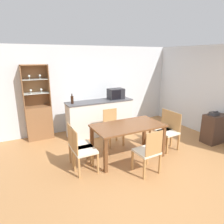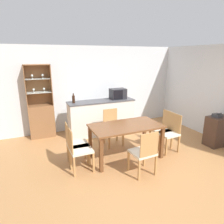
{
  "view_description": "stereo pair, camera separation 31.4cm",
  "coord_description": "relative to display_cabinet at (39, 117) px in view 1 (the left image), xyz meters",
  "views": [
    {
      "loc": [
        -2.44,
        -3.22,
        2.27
      ],
      "look_at": [
        -0.22,
        1.15,
        0.87
      ],
      "focal_mm": 32.0,
      "sensor_mm": 36.0,
      "label": 1
    },
    {
      "loc": [
        -2.16,
        -3.35,
        2.27
      ],
      "look_at": [
        -0.22,
        1.15,
        0.87
      ],
      "focal_mm": 32.0,
      "sensor_mm": 36.0,
      "label": 2
    }
  ],
  "objects": [
    {
      "name": "wine_bottle",
      "position": [
        0.84,
        -0.47,
        0.51
      ],
      "size": [
        0.07,
        0.07,
        0.27
      ],
      "color": "black",
      "rests_on": "kitchen_counter"
    },
    {
      "name": "dining_chair_side_left_far",
      "position": [
        0.52,
        -1.93,
        -0.15
      ],
      "size": [
        0.44,
        0.44,
        0.92
      ],
      "rotation": [
        0.0,
        0.0,
        -1.6
      ],
      "color": "beige",
      "rests_on": "ground_plane"
    },
    {
      "name": "ground_plane",
      "position": [
        1.86,
        -2.42,
        -0.61
      ],
      "size": [
        18.0,
        18.0,
        0.0
      ],
      "primitive_type": "plane",
      "color": "#B27A47"
    },
    {
      "name": "dining_chair_head_far",
      "position": [
        1.64,
        -1.3,
        -0.15
      ],
      "size": [
        0.43,
        0.43,
        0.92
      ],
      "rotation": [
        0.0,
        0.0,
        3.13
      ],
      "color": "beige",
      "rests_on": "ground_plane"
    },
    {
      "name": "dining_table",
      "position": [
        1.64,
        -2.06,
        0.05
      ],
      "size": [
        1.58,
        0.85,
        0.77
      ],
      "color": "brown",
      "rests_on": "ground_plane"
    },
    {
      "name": "telephone",
      "position": [
        4.04,
        -2.41,
        0.2
      ],
      "size": [
        0.18,
        0.19,
        0.11
      ],
      "color": "#38383D",
      "rests_on": "side_cabinet"
    },
    {
      "name": "wall_right",
      "position": [
        4.44,
        -2.12,
        0.66
      ],
      "size": [
        0.06,
        4.6,
        2.55
      ],
      "color": "silver",
      "rests_on": "ground_plane"
    },
    {
      "name": "wall_back",
      "position": [
        1.86,
        0.21,
        0.66
      ],
      "size": [
        6.8,
        0.06,
        2.55
      ],
      "color": "silver",
      "rests_on": "ground_plane"
    },
    {
      "name": "side_cabinet",
      "position": [
        4.12,
        -2.42,
        -0.23
      ],
      "size": [
        0.58,
        0.39,
        0.77
      ],
      "color": "#422D23",
      "rests_on": "ground_plane"
    },
    {
      "name": "dining_chair_side_right_near",
      "position": [
        2.76,
        -2.18,
        -0.15
      ],
      "size": [
        0.45,
        0.45,
        0.92
      ],
      "rotation": [
        0.0,
        0.0,
        1.63
      ],
      "color": "beige",
      "rests_on": "ground_plane"
    },
    {
      "name": "kitchen_counter",
      "position": [
        1.64,
        -0.48,
        -0.11
      ],
      "size": [
        1.94,
        0.54,
        1.01
      ],
      "color": "silver",
      "rests_on": "ground_plane"
    },
    {
      "name": "dining_chair_side_left_near",
      "position": [
        0.52,
        -2.18,
        -0.15
      ],
      "size": [
        0.43,
        0.43,
        0.92
      ],
      "rotation": [
        0.0,
        0.0,
        -1.56
      ],
      "color": "beige",
      "rests_on": "ground_plane"
    },
    {
      "name": "dining_chair_head_near",
      "position": [
        1.64,
        -2.81,
        -0.15
      ],
      "size": [
        0.45,
        0.45,
        0.92
      ],
      "rotation": [
        0.0,
        0.0,
        0.05
      ],
      "color": "beige",
      "rests_on": "ground_plane"
    },
    {
      "name": "microwave",
      "position": [
        2.18,
        -0.46,
        0.55
      ],
      "size": [
        0.46,
        0.33,
        0.31
      ],
      "color": "#232328",
      "rests_on": "kitchen_counter"
    },
    {
      "name": "dining_chair_side_right_far",
      "position": [
        2.76,
        -1.92,
        -0.15
      ],
      "size": [
        0.45,
        0.45,
        0.92
      ],
      "rotation": [
        0.0,
        0.0,
        1.63
      ],
      "color": "beige",
      "rests_on": "ground_plane"
    },
    {
      "name": "display_cabinet",
      "position": [
        0.0,
        0.0,
        0.0
      ],
      "size": [
        0.68,
        0.38,
        2.04
      ],
      "color": "brown",
      "rests_on": "ground_plane"
    }
  ]
}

